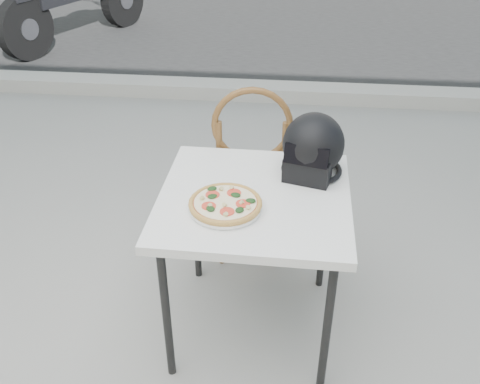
# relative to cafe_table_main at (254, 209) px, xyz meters

# --- Properties ---
(ground) EXTENTS (80.00, 80.00, 0.00)m
(ground) POSITION_rel_cafe_table_main_xyz_m (-0.54, -0.29, -0.65)
(ground) COLOR #999791
(ground) RESTS_ON ground
(curb) EXTENTS (30.00, 0.25, 0.12)m
(curb) POSITION_rel_cafe_table_main_xyz_m (-0.54, 2.71, -0.59)
(curb) COLOR #ACA9A1
(curb) RESTS_ON ground
(cafe_table_main) EXTENTS (0.76, 0.76, 0.71)m
(cafe_table_main) POSITION_rel_cafe_table_main_xyz_m (0.00, 0.00, 0.00)
(cafe_table_main) COLOR white
(cafe_table_main) RESTS_ON ground
(plate) EXTENTS (0.34, 0.34, 0.02)m
(plate) POSITION_rel_cafe_table_main_xyz_m (-0.10, -0.11, 0.07)
(plate) COLOR white
(plate) RESTS_ON cafe_table_main
(pizza) EXTENTS (0.35, 0.35, 0.03)m
(pizza) POSITION_rel_cafe_table_main_xyz_m (-0.10, -0.11, 0.09)
(pizza) COLOR #C29247
(pizza) RESTS_ON plate
(helmet) EXTENTS (0.31, 0.32, 0.26)m
(helmet) POSITION_rel_cafe_table_main_xyz_m (0.22, 0.20, 0.18)
(helmet) COLOR black
(helmet) RESTS_ON cafe_table_main
(cafe_chair_main) EXTENTS (0.41, 0.41, 0.99)m
(cafe_chair_main) POSITION_rel_cafe_table_main_xyz_m (-0.05, 0.52, -0.10)
(cafe_chair_main) COLOR brown
(cafe_chair_main) RESTS_ON ground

